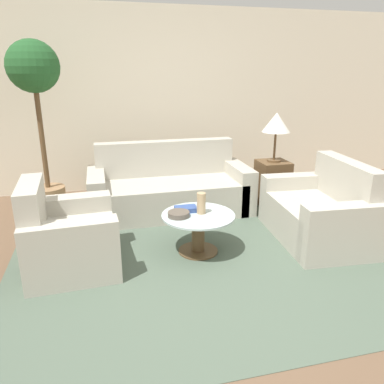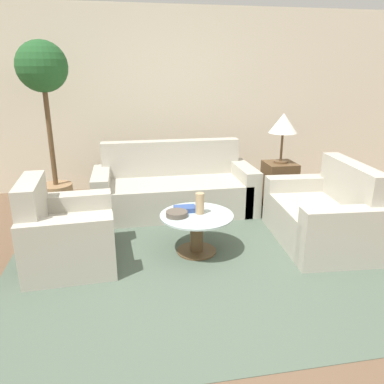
{
  "view_description": "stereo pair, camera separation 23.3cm",
  "coord_description": "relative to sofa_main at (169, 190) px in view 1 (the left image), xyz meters",
  "views": [
    {
      "loc": [
        -0.91,
        -2.54,
        1.74
      ],
      "look_at": [
        -0.04,
        0.97,
        0.55
      ],
      "focal_mm": 35.0,
      "sensor_mm": 36.0,
      "label": 1
    },
    {
      "loc": [
        -0.69,
        -2.59,
        1.74
      ],
      "look_at": [
        -0.04,
        0.97,
        0.55
      ],
      "focal_mm": 35.0,
      "sensor_mm": 36.0,
      "label": 2
    }
  ],
  "objects": [
    {
      "name": "rug",
      "position": [
        0.05,
        -1.22,
        -0.27
      ],
      "size": [
        3.58,
        3.27,
        0.01
      ],
      "color": "#4C5B4C",
      "rests_on": "ground_plane"
    },
    {
      "name": "side_table",
      "position": [
        1.37,
        -0.11,
        0.02
      ],
      "size": [
        0.39,
        0.39,
        0.59
      ],
      "color": "brown",
      "rests_on": "ground_plane"
    },
    {
      "name": "bowl",
      "position": [
        -0.14,
        -1.23,
        0.15
      ],
      "size": [
        0.21,
        0.21,
        0.05
      ],
      "color": "brown",
      "rests_on": "coffee_table"
    },
    {
      "name": "sofa_main",
      "position": [
        0.0,
        0.0,
        0.0
      ],
      "size": [
        1.99,
        0.85,
        0.86
      ],
      "color": "#B2AD9E",
      "rests_on": "ground_plane"
    },
    {
      "name": "table_lamp",
      "position": [
        1.37,
        -0.11,
        0.81
      ],
      "size": [
        0.36,
        0.36,
        0.63
      ],
      "color": "brown",
      "rests_on": "side_table"
    },
    {
      "name": "vase",
      "position": [
        0.1,
        -1.2,
        0.23
      ],
      "size": [
        0.09,
        0.09,
        0.21
      ],
      "color": "tan",
      "rests_on": "coffee_table"
    },
    {
      "name": "book_stack",
      "position": [
        -0.04,
        -1.11,
        0.15
      ],
      "size": [
        0.21,
        0.14,
        0.05
      ],
      "rotation": [
        0.0,
        0.0,
        0.01
      ],
      "color": "#334C8C",
      "rests_on": "coffee_table"
    },
    {
      "name": "armchair",
      "position": [
        -1.19,
        -1.22,
        -0.0
      ],
      "size": [
        0.82,
        0.92,
        0.83
      ],
      "rotation": [
        0.0,
        0.0,
        1.62
      ],
      "color": "#B2AD9E",
      "rests_on": "ground_plane"
    },
    {
      "name": "loveseat",
      "position": [
        1.42,
        -1.22,
        -0.0
      ],
      "size": [
        0.89,
        1.3,
        0.84
      ],
      "rotation": [
        0.0,
        0.0,
        -1.64
      ],
      "color": "#B2AD9E",
      "rests_on": "ground_plane"
    },
    {
      "name": "potted_plant",
      "position": [
        -1.49,
        0.28,
        1.15
      ],
      "size": [
        0.59,
        0.59,
        2.07
      ],
      "color": "#93704C",
      "rests_on": "ground_plane"
    },
    {
      "name": "coffee_table",
      "position": [
        0.05,
        -1.22,
        -0.02
      ],
      "size": [
        0.71,
        0.71,
        0.4
      ],
      "color": "brown",
      "rests_on": "ground_plane"
    },
    {
      "name": "wall_back",
      "position": [
        0.09,
        1.15,
        1.02
      ],
      "size": [
        10.0,
        0.06,
        2.6
      ],
      "color": "beige",
      "rests_on": "ground_plane"
    },
    {
      "name": "ground_plane",
      "position": [
        0.09,
        -1.94,
        -0.28
      ],
      "size": [
        14.0,
        14.0,
        0.0
      ],
      "primitive_type": "plane",
      "color": "brown"
    }
  ]
}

